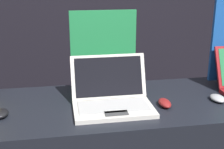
{
  "coord_description": "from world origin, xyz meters",
  "views": [
    {
      "loc": [
        -0.24,
        -1.12,
        1.58
      ],
      "look_at": [
        0.0,
        0.3,
        1.12
      ],
      "focal_mm": 50.0,
      "sensor_mm": 36.0,
      "label": 1
    }
  ],
  "objects_px": {
    "laptop_middle": "(112,96)",
    "promo_stand_middle": "(103,52)",
    "mouse_middle": "(165,103)",
    "mouse_back": "(218,98)",
    "mouse_front": "(1,113)"
  },
  "relations": [
    {
      "from": "laptop_middle",
      "to": "promo_stand_middle",
      "type": "relative_size",
      "value": 0.86
    },
    {
      "from": "mouse_middle",
      "to": "mouse_back",
      "type": "bearing_deg",
      "value": 3.75
    },
    {
      "from": "mouse_front",
      "to": "laptop_middle",
      "type": "relative_size",
      "value": 0.25
    },
    {
      "from": "mouse_middle",
      "to": "promo_stand_middle",
      "type": "height_order",
      "value": "promo_stand_middle"
    },
    {
      "from": "laptop_middle",
      "to": "mouse_back",
      "type": "xyz_separation_m",
      "value": [
        0.54,
        -0.02,
        -0.04
      ]
    },
    {
      "from": "mouse_middle",
      "to": "mouse_back",
      "type": "height_order",
      "value": "mouse_middle"
    },
    {
      "from": "mouse_front",
      "to": "mouse_middle",
      "type": "height_order",
      "value": "mouse_middle"
    },
    {
      "from": "mouse_front",
      "to": "laptop_middle",
      "type": "height_order",
      "value": "laptop_middle"
    },
    {
      "from": "mouse_back",
      "to": "laptop_middle",
      "type": "bearing_deg",
      "value": 177.76
    },
    {
      "from": "mouse_middle",
      "to": "promo_stand_middle",
      "type": "relative_size",
      "value": 0.24
    },
    {
      "from": "promo_stand_middle",
      "to": "mouse_front",
      "type": "bearing_deg",
      "value": -150.11
    },
    {
      "from": "laptop_middle",
      "to": "mouse_back",
      "type": "distance_m",
      "value": 0.55
    },
    {
      "from": "laptop_middle",
      "to": "mouse_middle",
      "type": "xyz_separation_m",
      "value": [
        0.26,
        -0.04,
        -0.04
      ]
    },
    {
      "from": "laptop_middle",
      "to": "mouse_front",
      "type": "bearing_deg",
      "value": -177.12
    },
    {
      "from": "promo_stand_middle",
      "to": "mouse_back",
      "type": "xyz_separation_m",
      "value": [
        0.54,
        -0.29,
        -0.19
      ]
    }
  ]
}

